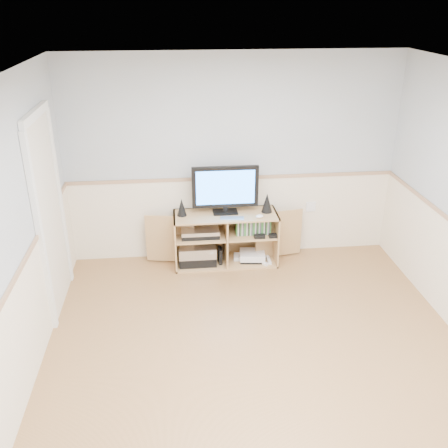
{
  "coord_description": "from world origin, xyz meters",
  "views": [
    {
      "loc": [
        -0.71,
        -3.47,
        3.03
      ],
      "look_at": [
        -0.22,
        1.2,
        0.88
      ],
      "focal_mm": 40.0,
      "sensor_mm": 36.0,
      "label": 1
    }
  ],
  "objects_px": {
    "monitor": "(225,188)",
    "game_consoles": "(251,256)",
    "media_cabinet": "(225,236)",
    "keyboard": "(232,218)"
  },
  "relations": [
    {
      "from": "monitor",
      "to": "keyboard",
      "type": "bearing_deg",
      "value": -71.88
    },
    {
      "from": "media_cabinet",
      "to": "keyboard",
      "type": "xyz_separation_m",
      "value": [
        0.06,
        -0.2,
        0.32
      ]
    },
    {
      "from": "monitor",
      "to": "game_consoles",
      "type": "distance_m",
      "value": 0.95
    },
    {
      "from": "media_cabinet",
      "to": "keyboard",
      "type": "relative_size",
      "value": 7.0
    },
    {
      "from": "media_cabinet",
      "to": "monitor",
      "type": "distance_m",
      "value": 0.63
    },
    {
      "from": "keyboard",
      "to": "game_consoles",
      "type": "height_order",
      "value": "keyboard"
    },
    {
      "from": "monitor",
      "to": "game_consoles",
      "type": "bearing_deg",
      "value": -10.69
    },
    {
      "from": "keyboard",
      "to": "game_consoles",
      "type": "distance_m",
      "value": 0.65
    },
    {
      "from": "keyboard",
      "to": "game_consoles",
      "type": "relative_size",
      "value": 0.61
    },
    {
      "from": "media_cabinet",
      "to": "monitor",
      "type": "xyz_separation_m",
      "value": [
        0.0,
        -0.01,
        0.63
      ]
    }
  ]
}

